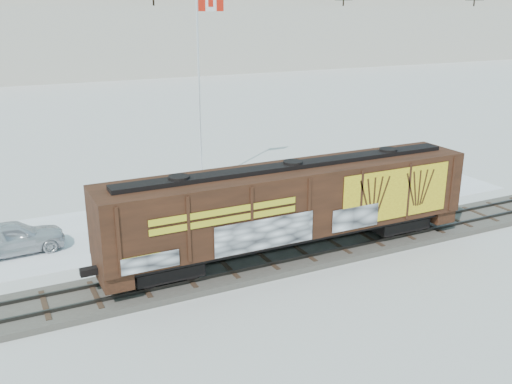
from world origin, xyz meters
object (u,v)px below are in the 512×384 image
car_silver (12,238)px  car_dark (355,186)px  hopper_railcar (292,203)px  car_white (241,194)px  flagpole (201,117)px

car_silver → car_dark: size_ratio=1.01×
hopper_railcar → car_white: size_ratio=4.26×
flagpole → car_dark: bearing=-40.5°
car_white → car_dark: car_white is taller
car_silver → car_white: size_ratio=1.14×
hopper_railcar → flagpole: 13.44m
hopper_railcar → car_silver: 13.93m
car_dark → flagpole: bearing=55.8°
flagpole → car_silver: size_ratio=2.57×
hopper_railcar → flagpole: bearing=87.4°
flagpole → car_silver: (-12.67, -6.65, -3.89)m
hopper_railcar → car_white: bearing=82.2°
flagpole → car_white: flagpole is taller
hopper_railcar → car_dark: bearing=37.9°
hopper_railcar → car_silver: size_ratio=3.74×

